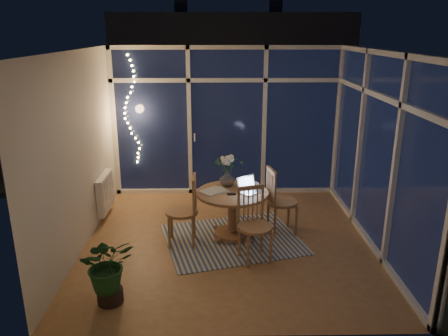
% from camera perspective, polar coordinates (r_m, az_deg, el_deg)
% --- Properties ---
extents(floor, '(4.00, 4.00, 0.00)m').
position_cam_1_polar(floor, '(6.23, 0.80, -9.53)').
color(floor, olive).
rests_on(floor, ground).
extents(ceiling, '(4.00, 4.00, 0.00)m').
position_cam_1_polar(ceiling, '(5.55, 0.92, 15.10)').
color(ceiling, silver).
rests_on(ceiling, wall_back).
extents(wall_back, '(4.00, 0.04, 2.60)m').
position_cam_1_polar(wall_back, '(7.70, 0.37, 6.06)').
color(wall_back, silver).
rests_on(wall_back, floor).
extents(wall_front, '(4.00, 0.04, 2.60)m').
position_cam_1_polar(wall_front, '(3.87, 1.81, -5.91)').
color(wall_front, silver).
rests_on(wall_front, floor).
extents(wall_left, '(0.04, 4.00, 2.60)m').
position_cam_1_polar(wall_left, '(6.03, -18.50, 1.87)').
color(wall_left, silver).
rests_on(wall_left, floor).
extents(wall_right, '(0.04, 4.00, 2.60)m').
position_cam_1_polar(wall_right, '(6.16, 19.82, 2.03)').
color(wall_right, silver).
rests_on(wall_right, floor).
extents(window_wall_back, '(4.00, 0.10, 2.60)m').
position_cam_1_polar(window_wall_back, '(7.66, 0.38, 6.00)').
color(window_wall_back, white).
rests_on(window_wall_back, floor).
extents(window_wall_right, '(0.10, 4.00, 2.60)m').
position_cam_1_polar(window_wall_right, '(6.14, 19.47, 2.03)').
color(window_wall_right, white).
rests_on(window_wall_right, floor).
extents(radiator, '(0.10, 0.70, 0.58)m').
position_cam_1_polar(radiator, '(7.11, -15.27, -3.13)').
color(radiator, white).
rests_on(radiator, wall_left).
extents(fairy_lights, '(0.24, 0.10, 1.85)m').
position_cam_1_polar(fairy_lights, '(7.68, -12.11, 7.35)').
color(fairy_lights, '#FFC866').
rests_on(fairy_lights, window_wall_back).
extents(garden_patio, '(12.00, 6.00, 0.10)m').
position_cam_1_polar(garden_patio, '(10.96, 2.60, 2.24)').
color(garden_patio, black).
rests_on(garden_patio, ground).
extents(garden_fence, '(11.00, 0.08, 1.80)m').
position_cam_1_polar(garden_fence, '(11.21, -0.07, 7.65)').
color(garden_fence, '#3E2916').
rests_on(garden_fence, ground).
extents(neighbour_roof, '(7.00, 3.00, 2.20)m').
position_cam_1_polar(neighbour_roof, '(14.07, 0.99, 15.00)').
color(neighbour_roof, '#373A43').
rests_on(neighbour_roof, ground).
extents(garden_shrubs, '(0.90, 0.90, 0.90)m').
position_cam_1_polar(garden_shrubs, '(9.28, -4.80, 2.61)').
color(garden_shrubs, black).
rests_on(garden_shrubs, ground).
extents(rug, '(2.16, 1.90, 0.01)m').
position_cam_1_polar(rug, '(6.28, 1.11, -9.25)').
color(rug, beige).
rests_on(rug, floor).
extents(dining_table, '(1.23, 1.23, 0.68)m').
position_cam_1_polar(dining_table, '(6.23, 1.09, -6.07)').
color(dining_table, '#986C44').
rests_on(dining_table, floor).
extents(chair_left, '(0.47, 0.47, 1.00)m').
position_cam_1_polar(chair_left, '(5.98, -5.57, -5.52)').
color(chair_left, '#986C44').
rests_on(chair_left, floor).
extents(chair_right, '(0.55, 0.55, 1.01)m').
position_cam_1_polar(chair_right, '(6.34, 7.65, -4.21)').
color(chair_right, '#986C44').
rests_on(chair_right, floor).
extents(chair_front, '(0.57, 0.57, 0.98)m').
position_cam_1_polar(chair_front, '(5.56, 4.11, -7.50)').
color(chair_front, '#986C44').
rests_on(chair_front, floor).
extents(laptop, '(0.41, 0.40, 0.23)m').
position_cam_1_polar(laptop, '(6.05, 3.62, -2.16)').
color(laptop, silver).
rests_on(laptop, dining_table).
extents(flower_vase, '(0.25, 0.25, 0.21)m').
position_cam_1_polar(flower_vase, '(6.30, 0.43, -1.41)').
color(flower_vase, silver).
rests_on(flower_vase, dining_table).
extents(bowl, '(0.19, 0.19, 0.04)m').
position_cam_1_polar(bowl, '(6.34, 3.83, -2.15)').
color(bowl, silver).
rests_on(bowl, dining_table).
extents(newspapers, '(0.42, 0.41, 0.01)m').
position_cam_1_polar(newspapers, '(6.10, -1.40, -3.06)').
color(newspapers, beige).
rests_on(newspapers, dining_table).
extents(phone, '(0.12, 0.06, 0.01)m').
position_cam_1_polar(phone, '(6.00, 0.98, -3.43)').
color(phone, black).
rests_on(phone, dining_table).
extents(potted_plant, '(0.67, 0.63, 0.76)m').
position_cam_1_polar(potted_plant, '(4.94, -14.90, -12.93)').
color(potted_plant, '#18441D').
rests_on(potted_plant, floor).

